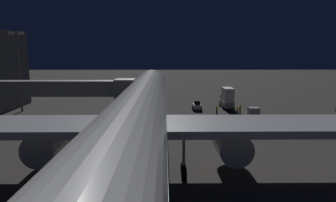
% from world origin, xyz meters
% --- Properties ---
extents(ground_plane, '(320.00, 320.00, 0.00)m').
position_xyz_m(ground_plane, '(0.00, 0.00, 0.00)').
color(ground_plane, '#383533').
extents(airliner_at_gate, '(49.03, 66.45, 18.36)m').
position_xyz_m(airliner_at_gate, '(0.00, 9.38, 5.41)').
color(airliner_at_gate, silver).
rests_on(airliner_at_gate, ground_plane).
extents(jet_bridge, '(22.92, 3.40, 7.07)m').
position_xyz_m(jet_bridge, '(12.25, -13.46, 5.54)').
color(jet_bridge, '#9E9E99').
rests_on(jet_bridge, ground_plane).
extents(apron_floodlight_mast, '(2.90, 0.50, 15.31)m').
position_xyz_m(apron_floodlight_mast, '(25.50, -22.20, 9.04)').
color(apron_floodlight_mast, '#59595E').
rests_on(apron_floodlight_mast, ground_plane).
extents(baggage_tug_lead, '(1.86, 2.57, 1.95)m').
position_xyz_m(baggage_tug_lead, '(-8.88, -22.84, 0.78)').
color(baggage_tug_lead, silver).
rests_on(baggage_tug_lead, ground_plane).
extents(catering_truck, '(2.36, 5.79, 4.29)m').
position_xyz_m(catering_truck, '(-15.31, -25.01, 2.11)').
color(catering_truck, slate).
rests_on(catering_truck, ground_plane).
extents(baggage_container_near_belt, '(1.88, 1.65, 1.50)m').
position_xyz_m(baggage_container_near_belt, '(-18.68, -17.56, 0.75)').
color(baggage_container_near_belt, '#B7BABF').
rests_on(baggage_container_near_belt, ground_plane).
extents(ground_crew_near_nose_gear, '(0.40, 0.40, 1.73)m').
position_xyz_m(ground_crew_near_nose_gear, '(-12.19, -19.06, 0.95)').
color(ground_crew_near_nose_gear, black).
rests_on(ground_crew_near_nose_gear, ground_plane).
extents(ground_crew_by_belt_loader, '(0.40, 0.40, 1.72)m').
position_xyz_m(ground_crew_by_belt_loader, '(-15.69, -17.66, 0.94)').
color(ground_crew_by_belt_loader, black).
rests_on(ground_crew_by_belt_loader, ground_plane).
extents(ground_crew_marshaller_fwd, '(0.40, 0.40, 1.81)m').
position_xyz_m(ground_crew_marshaller_fwd, '(-16.65, -19.41, 1.00)').
color(ground_crew_marshaller_fwd, black).
rests_on(ground_crew_marshaller_fwd, ground_plane).
extents(traffic_cone_nose_port, '(0.36, 0.36, 0.55)m').
position_xyz_m(traffic_cone_nose_port, '(-2.20, -22.90, 0.28)').
color(traffic_cone_nose_port, orange).
rests_on(traffic_cone_nose_port, ground_plane).
extents(traffic_cone_nose_starboard, '(0.36, 0.36, 0.55)m').
position_xyz_m(traffic_cone_nose_starboard, '(2.20, -22.90, 0.28)').
color(traffic_cone_nose_starboard, orange).
rests_on(traffic_cone_nose_starboard, ground_plane).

